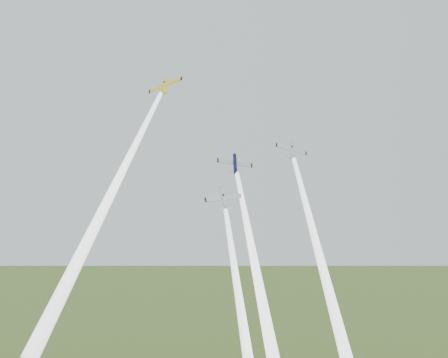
# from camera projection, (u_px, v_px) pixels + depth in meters

# --- Properties ---
(plane_yellow) EXTENTS (8.48, 9.64, 9.41)m
(plane_yellow) POSITION_uv_depth(u_px,v_px,m) (165.00, 86.00, 129.12)
(plane_yellow) COLOR yellow
(smoke_trail_yellow) EXTENTS (17.21, 46.83, 49.81)m
(smoke_trail_yellow) POSITION_uv_depth(u_px,v_px,m) (110.00, 195.00, 102.84)
(smoke_trail_yellow) COLOR white
(plane_navy) EXTENTS (8.35, 7.78, 7.83)m
(plane_navy) POSITION_uv_depth(u_px,v_px,m) (235.00, 164.00, 126.83)
(plane_navy) COLOR black
(smoke_trail_navy) EXTENTS (8.28, 42.01, 43.29)m
(smoke_trail_navy) POSITION_uv_depth(u_px,v_px,m) (257.00, 277.00, 103.19)
(smoke_trail_navy) COLOR white
(plane_silver_right) EXTENTS (8.27, 6.59, 7.74)m
(plane_silver_right) POSITION_uv_depth(u_px,v_px,m) (292.00, 150.00, 125.90)
(plane_silver_right) COLOR #B1B8BF
(smoke_trail_silver_right) EXTENTS (6.78, 49.86, 51.31)m
(smoke_trail_silver_right) POSITION_uv_depth(u_px,v_px,m) (327.00, 285.00, 97.97)
(smoke_trail_silver_right) COLOR white
(plane_silver_low) EXTENTS (9.25, 7.32, 7.44)m
(plane_silver_low) POSITION_uv_depth(u_px,v_px,m) (224.00, 199.00, 117.29)
(plane_silver_low) COLOR #B5BDC5
(smoke_trail_silver_low) EXTENTS (8.46, 47.12, 48.57)m
(smoke_trail_silver_low) POSITION_uv_depth(u_px,v_px,m) (247.00, 352.00, 90.90)
(smoke_trail_silver_low) COLOR white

